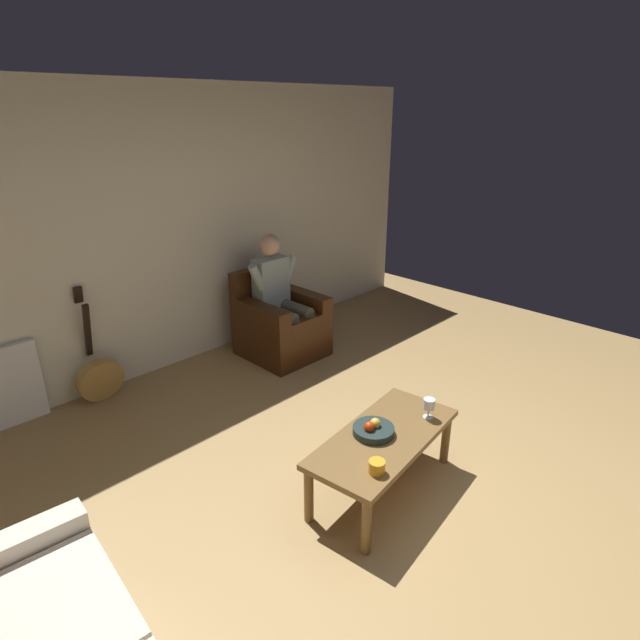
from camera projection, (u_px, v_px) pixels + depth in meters
name	position (u px, v px, depth m)	size (l,w,h in m)	color
ground_plane	(458.00, 507.00, 3.36)	(7.48, 7.48, 0.00)	#A2814E
wall_back	(177.00, 231.00, 4.90)	(6.43, 0.06, 2.62)	beige
armchair	(280.00, 325.00, 5.35)	(0.72, 0.76, 0.88)	#371C0B
person_seated	(280.00, 293.00, 5.21)	(0.62, 0.62, 1.24)	#909E9C
coffee_table	(384.00, 443.00, 3.39)	(1.20, 0.66, 0.43)	brown
guitar	(100.00, 376.00, 4.52)	(0.40, 0.28, 1.02)	#AC8241
radiator	(1.00, 389.00, 4.09)	(0.60, 0.06, 0.68)	white
wine_glass_near	(429.00, 405.00, 3.52)	(0.08, 0.08, 0.14)	silver
fruit_bowl	(373.00, 430.00, 3.37)	(0.27, 0.27, 0.11)	#1F2E2C
candle_jar	(377.00, 467.00, 3.01)	(0.10, 0.10, 0.08)	orange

